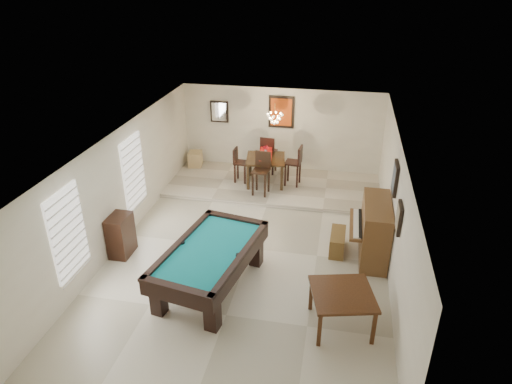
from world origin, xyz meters
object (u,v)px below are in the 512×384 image
(square_table, at_px, (341,309))
(dining_chair_north, at_px, (269,154))
(apothecary_chest, at_px, (121,235))
(pool_table, at_px, (211,268))
(flower_vase, at_px, (266,150))
(corner_bench, at_px, (195,159))
(dining_chair_west, at_px, (241,165))
(piano_bench, at_px, (337,242))
(dining_table, at_px, (266,168))
(dining_chair_south, at_px, (261,174))
(upright_piano, at_px, (368,230))
(dining_chair_east, at_px, (293,165))
(chandelier, at_px, (275,114))

(square_table, xyz_separation_m, dining_chair_north, (-2.35, 6.13, 0.34))
(square_table, distance_m, apothecary_chest, 5.02)
(pool_table, height_order, flower_vase, flower_vase)
(pool_table, distance_m, flower_vase, 4.82)
(apothecary_chest, relative_size, dining_chair_north, 0.81)
(apothecary_chest, height_order, corner_bench, apothecary_chest)
(dining_chair_west, bearing_deg, piano_bench, -132.54)
(square_table, relative_size, apothecary_chest, 1.12)
(dining_table, bearing_deg, dining_chair_south, -90.31)
(pool_table, height_order, dining_chair_west, dining_chair_west)
(dining_table, distance_m, corner_bench, 2.53)
(dining_table, relative_size, flower_vase, 4.19)
(square_table, bearing_deg, upright_piano, 78.49)
(piano_bench, xyz_separation_m, dining_chair_east, (-1.39, 3.02, 0.48))
(square_table, relative_size, flower_vase, 4.09)
(apothecary_chest, xyz_separation_m, flower_vase, (2.52, 4.02, 0.67))
(upright_piano, bearing_deg, dining_chair_south, 140.43)
(upright_piano, bearing_deg, dining_chair_north, 126.75)
(dining_chair_west, relative_size, corner_bench, 2.03)
(square_table, relative_size, corner_bench, 2.12)
(apothecary_chest, bearing_deg, pool_table, -18.06)
(dining_chair_west, bearing_deg, square_table, -147.51)
(piano_bench, relative_size, dining_chair_north, 0.71)
(dining_table, bearing_deg, piano_bench, -53.84)
(piano_bench, relative_size, dining_chair_south, 0.70)
(flower_vase, bearing_deg, dining_chair_north, 92.77)
(square_table, relative_size, chandelier, 1.76)
(apothecary_chest, distance_m, dining_chair_west, 4.38)
(dining_chair_south, bearing_deg, flower_vase, 96.62)
(flower_vase, bearing_deg, dining_chair_east, 3.29)
(dining_chair_east, bearing_deg, dining_chair_north, -124.75)
(pool_table, distance_m, dining_chair_north, 5.52)
(dining_chair_east, bearing_deg, pool_table, -5.78)
(square_table, height_order, dining_chair_east, dining_chair_east)
(square_table, height_order, piano_bench, square_table)
(dining_chair_south, relative_size, dining_chair_east, 1.01)
(apothecary_chest, height_order, flower_vase, flower_vase)
(upright_piano, xyz_separation_m, dining_table, (-2.79, 3.03, -0.08))
(flower_vase, height_order, dining_chair_east, dining_chair_east)
(pool_table, relative_size, flower_vase, 10.27)
(pool_table, xyz_separation_m, chandelier, (0.50, 4.68, 1.76))
(upright_piano, height_order, apothecary_chest, upright_piano)
(pool_table, relative_size, corner_bench, 5.33)
(upright_piano, relative_size, flower_vase, 6.07)
(dining_chair_north, bearing_deg, chandelier, 115.19)
(dining_chair_north, bearing_deg, dining_chair_west, 55.89)
(square_table, height_order, corner_bench, square_table)
(dining_table, xyz_separation_m, dining_chair_east, (0.78, 0.04, 0.14))
(pool_table, xyz_separation_m, dining_chair_east, (1.03, 4.80, 0.26))
(piano_bench, relative_size, dining_chair_west, 0.82)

